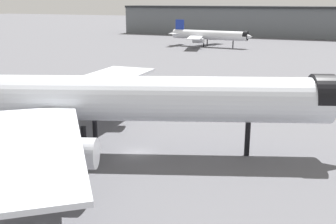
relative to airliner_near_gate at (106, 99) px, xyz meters
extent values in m
plane|color=#56565B|center=(3.53, 1.55, -7.74)|extent=(900.00, 900.00, 0.00)
cylinder|color=silver|center=(0.45, 0.16, 0.14)|extent=(57.14, 25.58, 6.06)
cone|color=silver|center=(27.99, 10.10, 0.14)|extent=(8.29, 7.85, 5.94)
cylinder|color=black|center=(26.85, 9.69, 0.59)|extent=(4.64, 6.68, 6.12)
cube|color=silver|center=(-9.29, 13.88, -0.62)|extent=(10.21, 26.64, 0.48)
cylinder|color=#B7BAC1|center=(-6.89, 11.38, -2.62)|extent=(8.84, 5.92, 3.33)
cube|color=silver|center=(1.71, -16.61, -0.62)|extent=(23.57, 26.56, 0.48)
cylinder|color=#B7BAC1|center=(1.96, -13.16, -2.62)|extent=(8.84, 5.92, 3.33)
cylinder|color=black|center=(18.08, 6.52, -5.31)|extent=(0.73, 0.73, 4.85)
cylinder|color=black|center=(-3.38, 2.16, -5.31)|extent=(0.73, 0.73, 4.85)
cylinder|color=black|center=(-1.22, -3.82, -5.31)|extent=(0.73, 0.73, 4.85)
cylinder|color=silver|center=(-24.79, 131.26, -2.43)|extent=(35.67, 7.15, 4.08)
cone|color=silver|center=(-7.13, 129.72, -2.43)|extent=(4.82, 4.38, 4.00)
cone|color=silver|center=(-42.45, 132.80, -2.43)|extent=(5.63, 4.33, 3.88)
cylinder|color=black|center=(-7.95, 129.79, -2.12)|extent=(2.19, 4.27, 4.12)
cube|color=silver|center=(-26.66, 141.48, -2.94)|extent=(11.45, 16.90, 0.33)
cylinder|color=#B7BAC1|center=(-25.98, 139.50, -4.29)|extent=(5.14, 2.67, 2.25)
cube|color=silver|center=(-28.40, 121.52, -2.94)|extent=(9.12, 16.82, 0.33)
cylinder|color=#B7BAC1|center=(-27.39, 123.35, -4.29)|extent=(5.14, 2.67, 2.25)
cube|color=navy|center=(-39.63, 132.55, 0.84)|extent=(4.27, 0.78, 6.53)
cube|color=silver|center=(-39.97, 136.81, -2.02)|extent=(3.73, 6.63, 0.25)
cube|color=silver|center=(-40.70, 128.42, -2.02)|extent=(3.73, 6.63, 0.25)
cylinder|color=black|center=(-13.49, 130.27, -6.11)|extent=(0.49, 0.49, 3.27)
cylinder|color=black|center=(-26.37, 133.55, -6.11)|extent=(0.49, 0.49, 3.27)
cylinder|color=black|center=(-26.74, 129.28, -6.11)|extent=(0.49, 0.49, 3.27)
cube|color=slate|center=(7.49, 196.45, 0.25)|extent=(208.97, 21.27, 15.98)
cube|color=#232628|center=(7.49, 196.45, 8.84)|extent=(208.99, 23.14, 1.20)
cube|color=black|center=(11.30, 37.37, -7.11)|extent=(5.24, 5.73, 0.35)
cube|color=red|center=(10.27, 38.65, -6.14)|extent=(3.17, 3.16, 1.60)
cube|color=#1E2D38|center=(9.64, 39.42, -5.82)|extent=(1.56, 1.27, 0.80)
cube|color=red|center=(11.92, 36.60, -5.84)|extent=(3.86, 4.01, 2.20)
cylinder|color=black|center=(9.20, 38.15, -7.29)|extent=(0.78, 0.88, 0.90)
cylinder|color=black|center=(10.99, 39.59, -7.29)|extent=(0.78, 0.88, 0.90)
cylinder|color=black|center=(11.61, 35.15, -7.29)|extent=(0.78, 0.88, 0.90)
cylinder|color=black|center=(13.40, 36.59, -7.29)|extent=(0.78, 0.88, 0.90)
cube|color=black|center=(-31.87, 24.02, -7.24)|extent=(3.28, 1.76, 0.30)
cube|color=#E5B70C|center=(-30.91, 23.97, -6.49)|extent=(1.36, 1.66, 1.20)
cube|color=#1E2D38|center=(-30.33, 23.94, -6.25)|extent=(0.15, 1.35, 0.60)
cube|color=#E5B70C|center=(-32.44, 24.05, -6.64)|extent=(2.00, 1.70, 0.90)
cylinder|color=black|center=(-30.71, 24.76, -7.39)|extent=(0.71, 0.32, 0.70)
cylinder|color=black|center=(-30.79, 23.16, -7.39)|extent=(0.71, 0.32, 0.70)
cylinder|color=black|center=(-32.94, 24.88, -7.39)|extent=(0.71, 0.32, 0.70)
cylinder|color=black|center=(-33.03, 23.28, -7.39)|extent=(0.71, 0.32, 0.70)
camera|label=1|loc=(27.54, -44.83, 12.89)|focal=42.51mm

